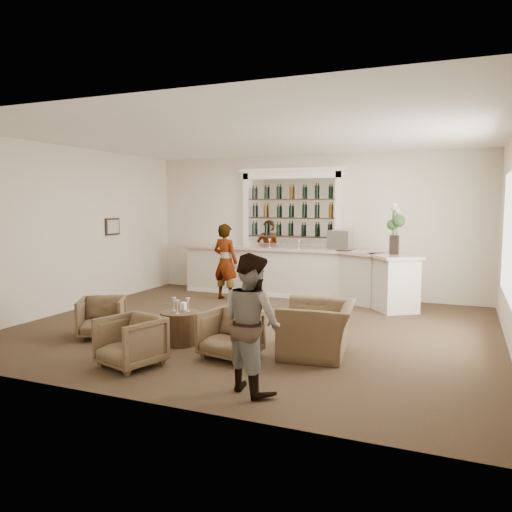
{
  "coord_description": "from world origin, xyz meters",
  "views": [
    {
      "loc": [
        3.31,
        -7.88,
        2.16
      ],
      "look_at": [
        -0.35,
        0.9,
        1.16
      ],
      "focal_mm": 35.0,
      "sensor_mm": 36.0,
      "label": 1
    }
  ],
  "objects": [
    {
      "name": "room_shell",
      "position": [
        0.16,
        0.71,
        2.34
      ],
      "size": [
        8.04,
        7.02,
        3.32
      ],
      "color": "beige",
      "rests_on": "ground"
    },
    {
      "name": "armchair_right",
      "position": [
        0.34,
        -1.69,
        0.34
      ],
      "size": [
        0.84,
        0.85,
        0.67
      ],
      "primitive_type": "imported",
      "rotation": [
        0.0,
        0.0,
        -0.18
      ],
      "color": "brown",
      "rests_on": "ground"
    },
    {
      "name": "bar_counter",
      "position": [
        -0.16,
        3.0,
        0.57
      ],
      "size": [
        5.72,
        1.8,
        1.14
      ],
      "color": "white",
      "rests_on": "ground"
    },
    {
      "name": "espresso_machine",
      "position": [
        0.78,
        3.05,
        1.36
      ],
      "size": [
        0.53,
        0.45,
        0.44
      ],
      "primitive_type": "cube",
      "rotation": [
        0.0,
        0.0,
        -0.08
      ],
      "color": "#B9B8BD",
      "rests_on": "bar_counter"
    },
    {
      "name": "armchair_left",
      "position": [
        -2.06,
        -1.52,
        0.33
      ],
      "size": [
        0.96,
        0.96,
        0.65
      ],
      "primitive_type": "imported",
      "rotation": [
        0.0,
        0.0,
        0.52
      ],
      "color": "brown",
      "rests_on": "ground"
    },
    {
      "name": "sommelier",
      "position": [
        -1.61,
        2.14,
        0.86
      ],
      "size": [
        0.69,
        0.52,
        1.72
      ],
      "primitive_type": "imported",
      "rotation": [
        0.0,
        0.0,
        2.95
      ],
      "color": "gray",
      "rests_on": "ground"
    },
    {
      "name": "guest",
      "position": [
        1.11,
        -2.72,
        0.8
      ],
      "size": [
        0.98,
        0.92,
        1.61
      ],
      "primitive_type": "imported",
      "rotation": [
        0.0,
        0.0,
        2.6
      ],
      "color": "gray",
      "rests_on": "ground"
    },
    {
      "name": "wine_glass_bar_right",
      "position": [
        -0.17,
        3.05,
        1.25
      ],
      "size": [
        0.07,
        0.07,
        0.21
      ],
      "primitive_type": null,
      "color": "white",
      "rests_on": "bar_counter"
    },
    {
      "name": "flower_vase",
      "position": [
        2.03,
        2.48,
        1.72
      ],
      "size": [
        0.27,
        0.27,
        1.02
      ],
      "color": "black",
      "rests_on": "bar_counter"
    },
    {
      "name": "armchair_center",
      "position": [
        -0.71,
        -2.56,
        0.34
      ],
      "size": [
        0.91,
        0.92,
        0.68
      ],
      "primitive_type": "imported",
      "rotation": [
        0.0,
        0.0,
        -0.3
      ],
      "color": "brown",
      "rests_on": "ground"
    },
    {
      "name": "wine_glass_tbl_c",
      "position": [
        -0.65,
        -1.49,
        0.6
      ],
      "size": [
        0.07,
        0.07,
        0.21
      ],
      "primitive_type": null,
      "color": "white",
      "rests_on": "cocktail_table"
    },
    {
      "name": "armchair_far",
      "position": [
        1.44,
        -1.08,
        0.38
      ],
      "size": [
        1.15,
        1.28,
        0.75
      ],
      "primitive_type": "imported",
      "rotation": [
        0.0,
        0.0,
        -1.44
      ],
      "color": "brown",
      "rests_on": "ground"
    },
    {
      "name": "wine_glass_tbl_b",
      "position": [
        -0.59,
        -1.28,
        0.6
      ],
      "size": [
        0.07,
        0.07,
        0.21
      ],
      "primitive_type": null,
      "color": "white",
      "rests_on": "cocktail_table"
    },
    {
      "name": "ground",
      "position": [
        0.0,
        0.0,
        0.0
      ],
      "size": [
        8.0,
        8.0,
        0.0
      ],
      "primitive_type": "plane",
      "color": "brown",
      "rests_on": "ground"
    },
    {
      "name": "back_bar_alcove",
      "position": [
        -0.5,
        3.41,
        2.03
      ],
      "size": [
        2.64,
        0.25,
        3.0
      ],
      "color": "white",
      "rests_on": "ground"
    },
    {
      "name": "wine_glass_bar_left",
      "position": [
        -0.87,
        2.97,
        1.25
      ],
      "size": [
        0.07,
        0.07,
        0.21
      ],
      "primitive_type": null,
      "color": "white",
      "rests_on": "bar_counter"
    },
    {
      "name": "napkin_holder",
      "position": [
        -0.71,
        -1.22,
        0.56
      ],
      "size": [
        0.08,
        0.08,
        0.12
      ],
      "primitive_type": "cube",
      "color": "white",
      "rests_on": "cocktail_table"
    },
    {
      "name": "wine_glass_tbl_a",
      "position": [
        -0.81,
        -1.33,
        0.6
      ],
      "size": [
        0.07,
        0.07,
        0.21
      ],
      "primitive_type": null,
      "color": "white",
      "rests_on": "cocktail_table"
    },
    {
      "name": "cocktail_table",
      "position": [
        -0.69,
        -1.36,
        0.25
      ],
      "size": [
        0.61,
        0.61,
        0.5
      ],
      "primitive_type": "cylinder",
      "color": "#4A3420",
      "rests_on": "ground"
    }
  ]
}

